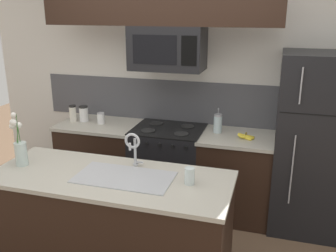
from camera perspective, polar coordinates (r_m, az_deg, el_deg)
name	(u,v)px	position (r m, az deg, el deg)	size (l,w,h in m)	color
ground_plane	(141,250)	(3.71, -4.11, -18.36)	(10.00, 10.00, 0.00)	brown
rear_partition	(203,89)	(4.25, 5.41, 5.63)	(5.20, 0.10, 2.60)	silver
splash_band	(176,101)	(4.29, 1.27, 3.78)	(3.25, 0.01, 0.48)	#4C4C51
back_counter_left	(102,160)	(4.50, -10.04, -5.12)	(0.91, 0.65, 0.91)	black
back_counter_right	(235,176)	(4.09, 10.23, -7.53)	(0.77, 0.65, 0.91)	black
stove_range	(168,168)	(4.22, 0.04, -6.35)	(0.76, 0.64, 0.93)	black
microwave	(168,48)	(3.86, -0.04, 11.80)	(0.74, 0.40, 0.44)	black
refrigerator	(320,145)	(3.96, 22.21, -2.64)	(0.87, 0.74, 1.79)	black
storage_jar_tall	(73,113)	(4.48, -14.30, 1.90)	(0.08, 0.08, 0.19)	silver
storage_jar_medium	(84,114)	(4.45, -12.72, 1.85)	(0.10, 0.10, 0.18)	silver
storage_jar_short	(101,118)	(4.33, -10.19, 1.18)	(0.08, 0.08, 0.12)	silver
banana_bunch	(246,137)	(3.85, 11.78, -1.61)	(0.19, 0.12, 0.08)	yellow
french_press	(218,123)	(3.98, 7.60, 0.39)	(0.09, 0.09, 0.27)	silver
island_counter	(112,226)	(3.23, -8.48, -14.83)	(1.93, 0.77, 0.91)	black
kitchen_sink	(125,186)	(2.99, -6.65, -9.01)	(0.76, 0.41, 0.16)	#ADAFB5
sink_faucet	(133,145)	(3.06, -5.34, -2.93)	(0.14, 0.14, 0.31)	#B7BABF
drinking_glass	(190,176)	(2.82, 3.31, -7.61)	(0.08, 0.08, 0.13)	silver
flower_vase	(20,150)	(3.35, -21.60, -3.39)	(0.13, 0.13, 0.47)	silver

